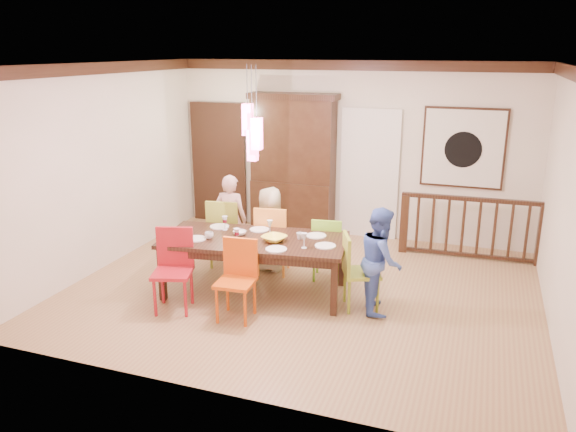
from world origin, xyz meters
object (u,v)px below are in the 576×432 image
(person_end_right, at_px, (381,260))
(person_far_mid, at_px, (270,229))
(chair_far_left, at_px, (226,227))
(person_far_left, at_px, (231,219))
(dining_table, at_px, (254,244))
(chair_end_right, at_px, (362,267))
(balustrade, at_px, (471,227))
(china_hutch, at_px, (293,164))

(person_end_right, bearing_deg, person_far_mid, 50.99)
(chair_far_left, distance_m, person_far_mid, 0.67)
(person_far_mid, height_order, person_end_right, person_end_right)
(chair_far_left, distance_m, person_far_left, 0.14)
(person_far_left, bearing_deg, person_far_mid, 170.16)
(dining_table, xyz_separation_m, chair_end_right, (1.40, 0.02, -0.13))
(balustrade, bearing_deg, person_far_mid, -153.88)
(dining_table, relative_size, person_end_right, 1.90)
(chair_end_right, height_order, china_hutch, china_hutch)
(chair_end_right, xyz_separation_m, person_far_mid, (-1.50, 0.78, 0.07))
(balustrade, xyz_separation_m, person_far_left, (-3.34, -1.37, 0.17))
(china_hutch, xyz_separation_m, person_far_mid, (0.27, -1.80, -0.58))
(person_far_mid, bearing_deg, person_far_left, -0.12)
(balustrade, bearing_deg, person_end_right, -115.79)
(chair_end_right, relative_size, person_far_left, 0.70)
(person_far_left, bearing_deg, dining_table, 127.80)
(chair_far_left, bearing_deg, china_hutch, -110.94)
(chair_end_right, height_order, person_far_mid, person_far_mid)
(dining_table, bearing_deg, balustrade, 32.82)
(chair_far_left, relative_size, chair_end_right, 1.08)
(dining_table, distance_m, person_far_left, 1.15)
(balustrade, height_order, person_end_right, person_end_right)
(china_hutch, xyz_separation_m, balustrade, (2.96, -0.35, -0.69))
(china_hutch, bearing_deg, person_end_right, -52.06)
(chair_end_right, relative_size, person_end_right, 0.73)
(china_hutch, xyz_separation_m, person_end_right, (2.00, -2.56, -0.54))
(chair_end_right, xyz_separation_m, person_end_right, (0.22, 0.02, 0.11))
(dining_table, xyz_separation_m, person_far_mid, (-0.09, 0.80, -0.06))
(chair_end_right, relative_size, china_hutch, 0.40)
(person_far_mid, bearing_deg, person_end_right, 163.36)
(dining_table, bearing_deg, china_hutch, 89.97)
(person_far_mid, bearing_deg, china_hutch, -74.10)
(balustrade, bearing_deg, chair_end_right, -120.23)
(chair_far_left, relative_size, balustrade, 0.49)
(chair_end_right, bearing_deg, balustrade, -50.20)
(dining_table, distance_m, china_hutch, 2.67)
(person_far_mid, xyz_separation_m, person_end_right, (1.72, -0.76, 0.04))
(chair_far_left, relative_size, person_far_mid, 0.83)
(dining_table, relative_size, chair_far_left, 2.42)
(chair_far_left, distance_m, chair_end_right, 2.30)
(chair_far_left, bearing_deg, person_far_mid, 173.90)
(dining_table, distance_m, chair_far_left, 1.09)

